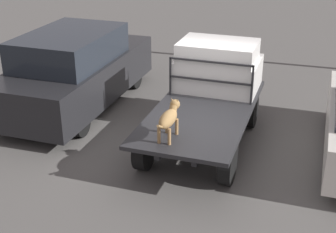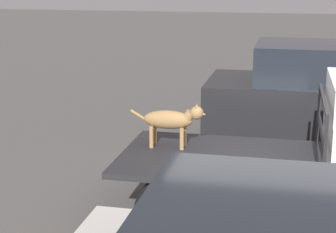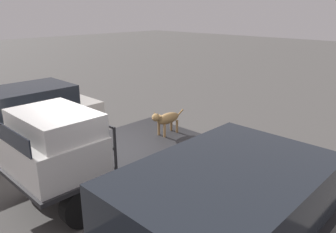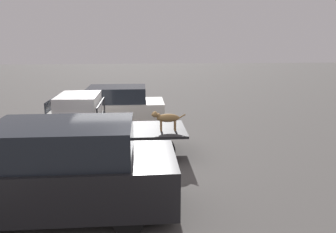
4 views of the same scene
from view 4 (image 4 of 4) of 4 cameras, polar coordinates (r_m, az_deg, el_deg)
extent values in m
plane|color=#514F4C|center=(10.66, -8.28, -6.55)|extent=(80.00, 80.00, 0.00)
cylinder|color=black|center=(9.94, -16.11, -6.04)|extent=(0.79, 0.24, 0.79)
cylinder|color=black|center=(11.47, -14.52, -3.35)|extent=(0.79, 0.24, 0.79)
cylinder|color=black|center=(9.74, -1.07, -5.88)|extent=(0.79, 0.24, 0.79)
cylinder|color=black|center=(11.30, -1.57, -3.16)|extent=(0.79, 0.24, 0.79)
cube|color=black|center=(10.12, -8.53, -3.61)|extent=(3.81, 0.10, 0.18)
cube|color=black|center=(10.78, -8.29, -2.55)|extent=(3.81, 0.10, 0.18)
cube|color=#232326|center=(10.41, -8.43, -2.38)|extent=(4.14, 1.96, 0.08)
cube|color=silver|center=(10.49, -15.71, -0.44)|extent=(1.40, 1.84, 0.69)
cube|color=silver|center=(10.36, -15.33, 2.56)|extent=(1.19, 1.69, 0.42)
cube|color=black|center=(10.55, -19.56, 2.10)|extent=(0.02, 1.50, 0.32)
cube|color=#232326|center=(9.48, -12.18, -1.13)|extent=(0.04, 0.04, 0.87)
cube|color=#232326|center=(11.22, -11.00, 1.15)|extent=(0.04, 0.04, 0.87)
cube|color=#232326|center=(10.26, -11.65, 2.36)|extent=(0.04, 1.80, 0.04)
cube|color=#232326|center=(10.35, -11.54, 0.11)|extent=(0.04, 1.80, 0.04)
cylinder|color=#9E7547|center=(10.00, -1.19, -1.73)|extent=(0.06, 0.06, 0.31)
cylinder|color=#9E7547|center=(10.19, -1.26, -1.45)|extent=(0.06, 0.06, 0.31)
cylinder|color=#9E7547|center=(10.04, 1.28, -1.68)|extent=(0.06, 0.06, 0.31)
cylinder|color=#9E7547|center=(10.22, 1.17, -1.40)|extent=(0.06, 0.06, 0.31)
ellipsoid|color=olive|center=(10.05, 0.00, -0.25)|extent=(0.70, 0.26, 0.26)
sphere|color=#9E7547|center=(10.05, -1.09, -0.52)|extent=(0.12, 0.12, 0.12)
cylinder|color=olive|center=(10.02, -1.69, 0.11)|extent=(0.18, 0.14, 0.18)
sphere|color=olive|center=(10.00, -2.31, 0.36)|extent=(0.19, 0.19, 0.19)
cone|color=#9E7547|center=(10.00, -2.76, 0.28)|extent=(0.10, 0.10, 0.10)
cone|color=olive|center=(9.94, -2.25, 0.74)|extent=(0.06, 0.08, 0.10)
cone|color=olive|center=(10.04, -2.27, 0.87)|extent=(0.06, 0.08, 0.10)
cylinder|color=olive|center=(10.09, 2.27, -0.07)|extent=(0.29, 0.04, 0.19)
cylinder|color=black|center=(13.30, -15.47, -1.53)|extent=(0.60, 0.20, 0.60)
cylinder|color=black|center=(14.76, -14.38, -0.01)|extent=(0.60, 0.20, 0.60)
cylinder|color=black|center=(13.05, -4.12, -1.35)|extent=(0.60, 0.20, 0.60)
cylinder|color=black|center=(14.53, -4.17, 0.17)|extent=(0.60, 0.20, 0.60)
cube|color=beige|center=(13.76, -9.63, 0.88)|extent=(4.22, 1.81, 0.85)
cube|color=#1E232B|center=(13.61, -8.86, 3.90)|extent=(2.32, 1.63, 0.61)
cylinder|color=black|center=(6.48, -6.88, -17.36)|extent=(0.60, 0.20, 0.60)
cylinder|color=black|center=(8.05, -6.39, -10.94)|extent=(0.60, 0.20, 0.60)
cube|color=black|center=(7.31, -19.39, -10.44)|extent=(5.09, 2.05, 0.99)
cube|color=#1E232B|center=(6.95, -17.89, -4.04)|extent=(2.80, 1.84, 0.72)
camera|label=1|loc=(14.55, 29.81, 16.10)|focal=50.00mm
camera|label=2|loc=(17.15, -7.50, 11.99)|focal=60.00mm
camera|label=3|loc=(6.47, -50.58, 9.70)|focal=35.00mm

